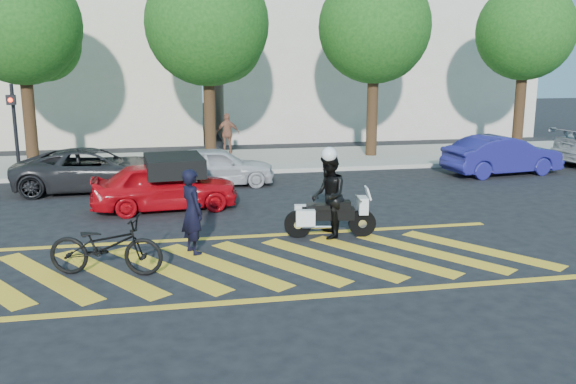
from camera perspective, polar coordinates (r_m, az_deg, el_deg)
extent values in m
plane|color=black|center=(12.27, -3.35, -6.71)|extent=(90.00, 90.00, 0.00)
cube|color=#9E998E|center=(23.87, -7.21, 2.83)|extent=(60.00, 5.00, 0.15)
cube|color=gold|center=(12.41, -21.65, -7.36)|extent=(2.43, 3.21, 0.01)
cube|color=gold|center=(12.25, -16.56, -7.24)|extent=(2.43, 3.21, 0.01)
cube|color=gold|center=(12.18, -11.37, -7.07)|extent=(2.43, 3.21, 0.01)
cube|color=gold|center=(12.21, -6.16, -6.84)|extent=(2.43, 3.21, 0.01)
cube|color=gold|center=(12.34, -1.04, -6.56)|extent=(2.43, 3.21, 0.01)
cube|color=gold|center=(12.57, 3.94, -6.23)|extent=(2.43, 3.21, 0.01)
cube|color=gold|center=(12.88, 8.70, -5.88)|extent=(2.43, 3.21, 0.01)
cube|color=gold|center=(13.28, 13.20, -5.51)|extent=(2.43, 3.21, 0.01)
cube|color=gold|center=(13.76, 17.40, -5.13)|extent=(2.43, 3.21, 0.01)
cube|color=gold|center=(10.51, -1.95, -10.04)|extent=(12.00, 0.20, 0.01)
cube|color=gold|center=(14.07, -4.39, -4.19)|extent=(12.00, 0.20, 0.01)
cube|color=beige|center=(33.15, -22.90, 13.19)|extent=(16.00, 8.00, 10.00)
cube|color=beige|center=(34.18, 7.18, 14.83)|extent=(16.00, 8.00, 11.00)
cylinder|color=black|center=(24.11, -23.05, 6.65)|extent=(0.44, 0.44, 4.00)
sphere|color=#144813|center=(24.05, -23.70, 14.13)|extent=(4.20, 4.20, 4.20)
sphere|color=#144813|center=(24.21, -22.00, 12.76)|extent=(2.73, 2.73, 2.73)
cylinder|color=black|center=(23.63, -7.34, 7.43)|extent=(0.44, 0.44, 4.00)
sphere|color=#144813|center=(23.58, -7.57, 15.36)|extent=(4.60, 4.60, 4.60)
sphere|color=#144813|center=(23.90, -6.09, 13.70)|extent=(2.99, 2.99, 2.99)
cylinder|color=black|center=(24.90, 7.89, 7.67)|extent=(0.44, 0.44, 4.00)
sphere|color=#144813|center=(24.85, 8.12, 15.06)|extent=(4.40, 4.40, 4.40)
sphere|color=#144813|center=(25.31, 9.16, 13.48)|extent=(2.86, 2.86, 2.86)
cylinder|color=black|center=(27.68, 20.85, 7.45)|extent=(0.44, 0.44, 4.00)
sphere|color=#144813|center=(27.63, 21.36, 13.86)|extent=(4.00, 4.00, 4.00)
sphere|color=#144813|center=(28.19, 21.99, 12.54)|extent=(2.60, 2.60, 2.60)
cylinder|color=black|center=(22.01, -24.11, 5.04)|extent=(0.12, 0.12, 3.20)
cube|color=black|center=(21.72, -24.49, 7.85)|extent=(0.28, 0.18, 0.32)
sphere|color=#FF260C|center=(21.62, -24.55, 7.83)|extent=(0.14, 0.14, 0.14)
imported|color=black|center=(12.81, -8.95, -1.82)|extent=(0.66, 0.77, 1.80)
imported|color=black|center=(11.99, -16.68, -4.84)|extent=(2.28, 1.25, 1.14)
cylinder|color=black|center=(13.91, 0.93, -3.02)|extent=(0.64, 0.22, 0.63)
cylinder|color=silver|center=(13.91, 0.93, -3.02)|extent=(0.21, 0.18, 0.19)
cylinder|color=black|center=(14.09, 6.95, -2.91)|extent=(0.64, 0.22, 0.63)
cylinder|color=silver|center=(14.09, 6.95, -2.91)|extent=(0.21, 0.18, 0.19)
cube|color=black|center=(13.91, 3.78, -2.03)|extent=(1.21, 0.40, 0.28)
cube|color=black|center=(13.90, 4.96, -1.26)|extent=(0.46, 0.34, 0.21)
cube|color=black|center=(13.84, 2.82, -1.37)|extent=(0.56, 0.39, 0.11)
cube|color=silver|center=(13.98, 7.00, -1.23)|extent=(0.26, 0.42, 0.38)
cube|color=silver|center=(14.10, 1.48, -1.93)|extent=(0.45, 0.23, 0.36)
cube|color=silver|center=(13.63, 1.65, -2.44)|extent=(0.45, 0.23, 0.36)
imported|color=black|center=(13.81, 3.81, -0.39)|extent=(0.85, 1.02, 1.92)
imported|color=#BB0811|center=(16.72, -11.47, 0.59)|extent=(4.00, 1.92, 1.32)
imported|color=black|center=(19.73, -17.74, 2.02)|extent=(4.73, 2.22, 1.31)
imported|color=#B7B7BC|center=(19.64, -6.71, 2.41)|extent=(3.69, 1.49, 1.26)
imported|color=navy|center=(22.66, 19.43, 3.27)|extent=(4.33, 2.00, 1.37)
imported|color=#965A44|center=(25.28, -5.67, 5.47)|extent=(1.00, 0.46, 1.66)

